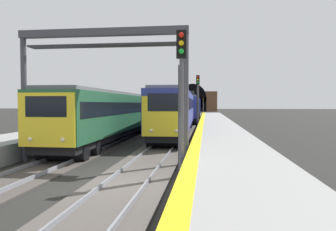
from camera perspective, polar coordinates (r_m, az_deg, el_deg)
name	(u,v)px	position (r m, az deg, el deg)	size (l,w,h in m)	color
ground_plane	(126,186)	(11.22, -7.67, -12.74)	(320.00, 320.00, 0.00)	black
platform_right	(237,176)	(10.81, 12.59, -10.74)	(112.00, 3.58, 0.96)	gray
platform_right_edge_strip	(191,160)	(10.67, 4.27, -8.20)	(112.00, 0.50, 0.01)	yellow
track_main_line	(126,185)	(11.21, -7.67, -12.54)	(160.00, 2.88, 0.21)	#4C4742
track_adjacent_line	(10,181)	(13.00, -27.02, -10.69)	(160.00, 2.76, 0.21)	#423D38
train_main_approaching	(189,107)	(49.85, 3.87, 1.56)	(63.09, 3.27, 4.93)	navy
train_adjacent_platform	(153,109)	(41.97, -2.75, 1.19)	(56.39, 2.84, 3.74)	#235638
railway_signal_near	(182,90)	(11.80, 2.49, 4.63)	(0.39, 0.38, 5.64)	#4C4C54
railway_signal_mid	(198,97)	(34.27, 5.49, 3.36)	(0.39, 0.38, 5.99)	#38383D
railway_signal_far	(203,104)	(93.89, 6.48, 2.19)	(0.39, 0.38, 4.68)	#4C4C54
overhead_signal_gantry	(102,62)	(15.35, -12.02, 9.63)	(0.70, 8.28, 6.45)	#3F3F47
tunnel_portal	(193,101)	(113.33, 4.55, 2.59)	(2.85, 17.56, 9.99)	brown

